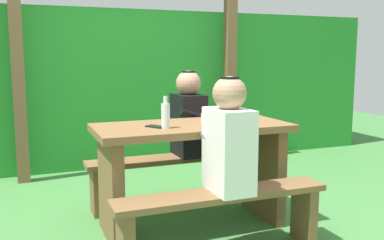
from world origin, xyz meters
The scene contains 13 objects.
ground_plane centered at (0.00, 0.00, 0.00)m, with size 12.00×12.00×0.00m, color #437E3E.
hedge_backdrop centered at (0.00, 2.35, 0.89)m, with size 6.40×0.86×1.78m, color #24832A.
pergola_post_left centered at (-1.15, 1.71, 1.01)m, with size 0.12×0.12×2.02m, color brown.
pergola_post_right centered at (1.15, 1.71, 1.01)m, with size 0.12×0.12×2.02m, color brown.
picnic_table centered at (0.00, 0.00, 0.52)m, with size 1.40×0.64×0.77m.
bench_near centered at (0.00, -0.52, 0.30)m, with size 1.40×0.24×0.42m.
bench_far centered at (0.00, 0.52, 0.30)m, with size 1.40×0.24×0.42m.
person_white_shirt centered at (0.04, -0.51, 0.75)m, with size 0.25×0.35×0.72m.
person_black_coat centered at (0.17, 0.51, 0.75)m, with size 0.25×0.35×0.72m.
drinking_glass centered at (0.09, -0.06, 0.81)m, with size 0.08×0.08×0.08m, color silver.
bottle_left centered at (0.29, -0.01, 0.88)m, with size 0.06×0.06×0.25m.
bottle_right centered at (-0.23, -0.10, 0.86)m, with size 0.06×0.06×0.22m.
cell_phone centered at (-0.28, -0.04, 0.78)m, with size 0.07×0.14×0.01m, color black.
Camera 1 is at (-1.14, -2.88, 1.26)m, focal length 40.62 mm.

